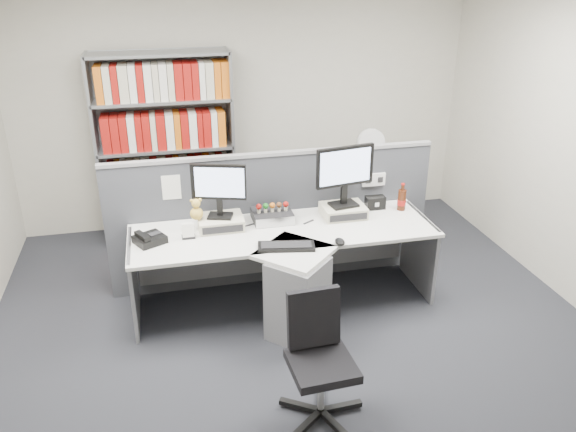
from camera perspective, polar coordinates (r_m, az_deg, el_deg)
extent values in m
plane|color=#2C2E34|center=(4.64, 1.86, -13.68)|extent=(5.50, 5.50, 0.00)
cube|color=beige|center=(6.54, -4.22, 10.82)|extent=(5.00, 0.04, 2.70)
cube|color=#41434A|center=(5.37, -1.44, -0.33)|extent=(3.00, 0.05, 1.25)
cube|color=#A4A3A9|center=(5.14, -1.51, 6.13)|extent=(3.00, 0.07, 0.03)
cube|color=white|center=(5.47, 8.40, 3.58)|extent=(0.22, 0.04, 0.12)
cube|color=white|center=(5.09, -11.41, 2.97)|extent=(0.16, 0.00, 0.22)
cube|color=white|center=(5.11, -6.93, 3.37)|extent=(0.16, 0.00, 0.22)
cube|color=white|center=(5.36, 5.95, 4.39)|extent=(0.16, 0.00, 0.22)
cube|color=white|center=(4.95, -0.44, -1.49)|extent=(2.60, 0.80, 0.03)
cube|color=white|center=(4.61, 0.64, -3.58)|extent=(0.74, 0.74, 0.03)
cube|color=gray|center=(4.68, 0.97, -8.15)|extent=(0.57, 0.57, 0.69)
cube|color=gray|center=(5.03, -14.90, -6.41)|extent=(0.03, 0.70, 0.72)
cube|color=gray|center=(5.50, 12.72, -3.40)|extent=(0.03, 0.70, 0.72)
cube|color=gray|center=(5.43, -1.26, -3.27)|extent=(2.50, 0.02, 0.45)
cube|color=beige|center=(5.00, -6.64, -0.61)|extent=(0.38, 0.30, 0.10)
cube|color=black|center=(4.86, -6.43, -1.33)|extent=(0.34, 0.01, 0.06)
cube|color=beige|center=(5.21, 5.44, 0.53)|extent=(0.38, 0.30, 0.10)
cube|color=black|center=(5.08, 5.97, -0.13)|extent=(0.34, 0.01, 0.06)
cube|color=black|center=(4.97, -6.67, 0.01)|extent=(0.24, 0.20, 0.02)
cube|color=black|center=(4.94, -6.72, 0.89)|extent=(0.05, 0.04, 0.17)
cube|color=black|center=(4.85, -6.84, 3.35)|extent=(0.45, 0.17, 0.30)
cube|color=#B8CBF6|center=(4.84, -6.75, 3.28)|extent=(0.40, 0.13, 0.26)
cube|color=black|center=(5.19, 5.47, 1.14)|extent=(0.26, 0.21, 0.02)
cube|color=black|center=(5.15, 5.51, 2.13)|extent=(0.06, 0.04, 0.19)
cube|color=black|center=(5.06, 5.63, 4.90)|extent=(0.54, 0.13, 0.35)
cube|color=#B8CBF6|center=(5.04, 5.66, 4.82)|extent=(0.48, 0.08, 0.30)
cube|color=black|center=(5.10, -1.58, 0.05)|extent=(0.34, 0.30, 0.09)
cube|color=silver|center=(4.97, -1.23, -0.64)|extent=(0.34, 0.01, 0.08)
cylinder|color=beige|center=(5.04, -2.88, 0.48)|extent=(0.03, 0.03, 0.03)
sphere|color=#A5140F|center=(5.02, -2.89, 0.93)|extent=(0.05, 0.05, 0.05)
cylinder|color=beige|center=(5.05, -2.21, 0.55)|extent=(0.03, 0.03, 0.03)
sphere|color=#19721E|center=(5.03, -2.22, 0.99)|extent=(0.05, 0.05, 0.05)
cylinder|color=beige|center=(5.06, -1.54, 0.61)|extent=(0.03, 0.03, 0.03)
sphere|color=orange|center=(5.04, -1.55, 1.05)|extent=(0.05, 0.05, 0.05)
cylinder|color=beige|center=(5.07, -0.88, 0.67)|extent=(0.03, 0.03, 0.03)
sphere|color=#593319|center=(5.05, -0.88, 1.11)|extent=(0.05, 0.05, 0.05)
cylinder|color=beige|center=(5.08, -0.22, 0.73)|extent=(0.03, 0.03, 0.03)
sphere|color=#A5140F|center=(5.07, -0.22, 1.17)|extent=(0.05, 0.05, 0.05)
cube|color=black|center=(4.63, -0.17, -3.01)|extent=(0.48, 0.25, 0.03)
cube|color=black|center=(4.63, -0.17, -2.84)|extent=(0.42, 0.19, 0.01)
ellipsoid|color=black|center=(4.70, 5.12, -2.53)|extent=(0.08, 0.12, 0.05)
cube|color=black|center=(4.84, -13.43, -2.24)|extent=(0.29, 0.28, 0.06)
cube|color=black|center=(4.80, -14.12, -1.93)|extent=(0.13, 0.19, 0.04)
cube|color=black|center=(4.84, -12.94, -1.70)|extent=(0.12, 0.10, 0.01)
cube|color=black|center=(4.87, -9.75, -2.01)|extent=(0.11, 0.07, 0.02)
cube|color=white|center=(4.82, -9.79, -1.43)|extent=(0.10, 0.04, 0.11)
cube|color=white|center=(4.86, -9.82, -1.21)|extent=(0.10, 0.04, 0.11)
sphere|color=gold|center=(4.93, -8.96, 0.24)|extent=(0.11, 0.11, 0.11)
sphere|color=gold|center=(4.89, -9.03, 1.24)|extent=(0.08, 0.08, 0.08)
sphere|color=gold|center=(4.88, -9.46, 1.49)|extent=(0.03, 0.03, 0.03)
sphere|color=gold|center=(4.88, -8.64, 1.57)|extent=(0.03, 0.03, 0.03)
cube|color=black|center=(5.40, 8.55, 1.31)|extent=(0.18, 0.10, 0.12)
cylinder|color=#3F190A|center=(5.40, 11.11, 1.55)|extent=(0.07, 0.07, 0.19)
cylinder|color=#A5140F|center=(5.41, 11.09, 1.35)|extent=(0.08, 0.08, 0.05)
cylinder|color=#3F190A|center=(5.35, 11.21, 2.76)|extent=(0.03, 0.03, 0.05)
cylinder|color=#A5140F|center=(5.34, 11.24, 3.09)|extent=(0.03, 0.03, 0.01)
cube|color=gray|center=(6.30, -18.17, 5.86)|extent=(0.03, 0.40, 2.00)
cube|color=gray|center=(6.31, -5.58, 7.00)|extent=(0.03, 0.40, 2.00)
cube|color=gray|center=(6.45, -11.94, 6.96)|extent=(1.40, 0.02, 2.00)
cube|color=gray|center=(6.62, -11.16, -1.63)|extent=(1.38, 0.40, 0.03)
cube|color=gray|center=(6.43, -11.51, 2.39)|extent=(1.38, 0.40, 0.03)
cube|color=gray|center=(6.26, -11.89, 6.64)|extent=(1.38, 0.40, 0.03)
cube|color=gray|center=(6.14, -12.29, 11.10)|extent=(1.38, 0.40, 0.03)
cube|color=gray|center=(6.05, -12.68, 15.33)|extent=(1.38, 0.40, 0.03)
cube|color=#A5140F|center=(6.52, -11.28, -0.19)|extent=(1.24, 0.28, 0.36)
cube|color=orange|center=(6.33, -11.65, 3.93)|extent=(1.24, 0.28, 0.36)
cube|color=beige|center=(6.18, -12.03, 8.29)|extent=(1.24, 0.28, 0.36)
cube|color=white|center=(6.07, -12.44, 12.83)|extent=(1.24, 0.28, 0.36)
cube|color=gray|center=(6.45, 7.71, 1.13)|extent=(0.45, 0.60, 0.70)
cube|color=black|center=(6.13, 8.76, 1.52)|extent=(0.40, 0.02, 0.28)
cube|color=black|center=(6.26, 8.58, -1.19)|extent=(0.40, 0.02, 0.28)
cylinder|color=white|center=(6.32, 7.89, 4.17)|extent=(0.18, 0.18, 0.03)
cylinder|color=white|center=(6.29, 7.95, 5.07)|extent=(0.03, 0.03, 0.18)
cylinder|color=white|center=(6.19, 8.14, 7.12)|extent=(0.30, 0.07, 0.30)
cylinder|color=silver|center=(6.22, 8.04, 7.20)|extent=(0.30, 0.06, 0.30)
cylinder|color=silver|center=(4.02, 3.28, -16.66)|extent=(0.04, 0.04, 0.36)
cube|color=black|center=(3.89, 3.35, -14.47)|extent=(0.43, 0.43, 0.06)
cube|color=black|center=(3.89, 2.53, -9.94)|extent=(0.36, 0.11, 0.41)
cube|color=black|center=(4.18, 5.41, -18.12)|extent=(0.27, 0.06, 0.04)
cylinder|color=black|center=(4.22, 6.83, -17.94)|extent=(0.04, 0.04, 0.03)
cube|color=black|center=(4.26, 3.19, -17.11)|extent=(0.11, 0.27, 0.04)
cylinder|color=black|center=(4.35, 3.16, -16.32)|extent=(0.04, 0.04, 0.03)
cube|color=black|center=(4.18, 1.01, -18.09)|extent=(0.25, 0.18, 0.04)
cylinder|color=black|center=(4.21, -0.44, -17.89)|extent=(0.04, 0.04, 0.03)
cube|color=black|center=(4.04, 1.83, -19.81)|extent=(0.24, 0.20, 0.04)
cube|color=black|center=(4.05, 4.67, -19.83)|extent=(0.14, 0.27, 0.04)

